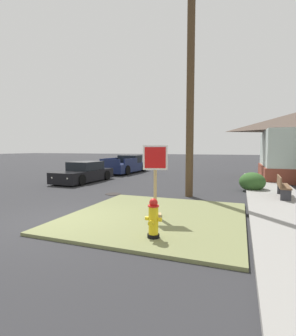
% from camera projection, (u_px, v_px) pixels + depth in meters
% --- Properties ---
extents(ground_plane, '(160.00, 160.00, 0.00)m').
position_uv_depth(ground_plane, '(59.00, 221.00, 7.15)').
color(ground_plane, '#2B2B2D').
extents(grass_corner_patch, '(5.04, 5.21, 0.08)m').
position_uv_depth(grass_corner_patch, '(156.00, 216.00, 7.47)').
color(grass_corner_patch, olive).
rests_on(grass_corner_patch, ground).
extents(sidewalk_strip, '(2.20, 18.64, 0.12)m').
position_uv_depth(sidewalk_strip, '(274.00, 196.00, 10.53)').
color(sidewalk_strip, gray).
rests_on(sidewalk_strip, ground).
extents(fire_hydrant, '(0.38, 0.34, 0.89)m').
position_uv_depth(fire_hydrant, '(153.00, 219.00, 5.56)').
color(fire_hydrant, black).
rests_on(fire_hydrant, grass_corner_patch).
extents(stop_sign, '(0.68, 0.37, 2.09)m').
position_uv_depth(stop_sign, '(155.00, 183.00, 7.25)').
color(stop_sign, tan).
rests_on(stop_sign, grass_corner_patch).
extents(manhole_cover, '(0.70, 0.70, 0.02)m').
position_uv_depth(manhole_cover, '(113.00, 194.00, 11.32)').
color(manhole_cover, black).
rests_on(manhole_cover, ground).
extents(parked_sedan_black, '(1.91, 4.41, 1.25)m').
position_uv_depth(parked_sedan_black, '(84.00, 173.00, 15.50)').
color(parked_sedan_black, black).
rests_on(parked_sedan_black, ground).
extents(pickup_truck_navy, '(2.22, 5.43, 1.48)m').
position_uv_depth(pickup_truck_navy, '(127.00, 165.00, 21.24)').
color(pickup_truck_navy, '#19234C').
rests_on(pickup_truck_navy, ground).
extents(street_bench, '(0.49, 1.66, 0.85)m').
position_uv_depth(street_bench, '(282.00, 185.00, 10.00)').
color(street_bench, brown).
rests_on(street_bench, sidewalk_strip).
extents(utility_pole, '(1.51, 0.32, 10.29)m').
position_uv_depth(utility_pole, '(191.00, 71.00, 10.40)').
color(utility_pole, '#4C3823').
rests_on(utility_pole, ground).
extents(shrub_by_curb, '(1.22, 1.22, 0.92)m').
position_uv_depth(shrub_by_curb, '(252.00, 182.00, 12.06)').
color(shrub_by_curb, '#315926').
rests_on(shrub_by_curb, ground).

